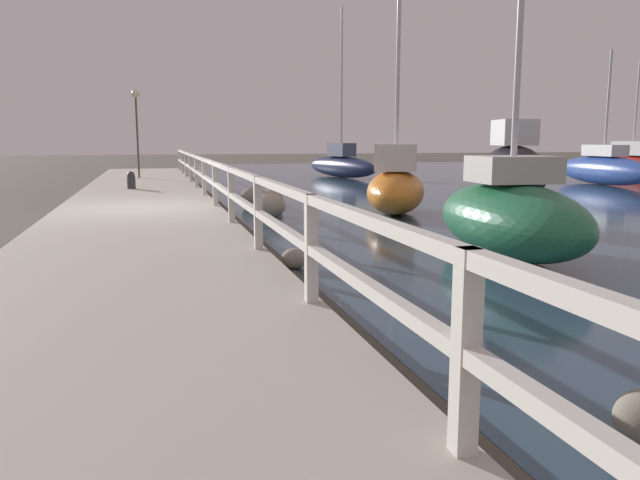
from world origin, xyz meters
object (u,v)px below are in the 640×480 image
sailboat_blue (603,168)px  sailboat_navy (341,164)px  sailboat_orange (396,186)px  dock_lamp (136,110)px  sailboat_black (513,168)px  sailboat_red (632,162)px  sailboat_green (511,216)px  mooring_bollard (131,180)px

sailboat_blue → sailboat_navy: (-8.12, 6.96, -0.03)m
sailboat_orange → sailboat_navy: (2.86, 13.54, -0.05)m
dock_lamp → sailboat_orange: (5.78, -10.29, -2.10)m
sailboat_black → sailboat_red: (12.97, 10.12, -0.28)m
sailboat_orange → sailboat_green: (-0.47, -5.48, -0.03)m
sailboat_blue → dock_lamp: bearing=172.4°
mooring_bollard → sailboat_black: (10.27, -2.94, 0.34)m
mooring_bollard → sailboat_green: 11.91m
sailboat_navy → sailboat_red: (14.47, -1.24, 0.03)m
sailboat_black → sailboat_red: sailboat_black is taller
sailboat_green → sailboat_navy: (3.32, 19.02, -0.02)m
dock_lamp → sailboat_black: size_ratio=0.46×
dock_lamp → sailboat_navy: size_ratio=0.43×
mooring_bollard → sailboat_navy: (8.77, 8.42, 0.04)m
sailboat_black → sailboat_green: 9.06m
dock_lamp → sailboat_blue: size_ratio=0.55×
sailboat_black → sailboat_green: sailboat_black is taller
sailboat_black → sailboat_navy: (-1.50, 11.36, -0.30)m
sailboat_navy → mooring_bollard: bearing=-146.9°
sailboat_blue → sailboat_green: size_ratio=1.23×
mooring_bollard → sailboat_green: sailboat_green is taller
sailboat_orange → sailboat_navy: size_ratio=0.70×
sailboat_green → sailboat_red: sailboat_red is taller
sailboat_black → sailboat_red: 16.46m
mooring_bollard → sailboat_navy: sailboat_navy is taller
mooring_bollard → dock_lamp: 5.61m
sailboat_blue → sailboat_navy: bearing=144.3°
mooring_bollard → sailboat_green: (5.45, -10.60, 0.05)m
dock_lamp → sailboat_orange: bearing=-60.7°
sailboat_green → sailboat_navy: size_ratio=0.63×
dock_lamp → sailboat_black: sailboat_black is taller
sailboat_orange → sailboat_navy: sailboat_navy is taller
sailboat_black → dock_lamp: bearing=154.4°
sailboat_green → sailboat_black: bearing=63.0°
sailboat_blue → sailboat_red: size_ratio=1.05×
sailboat_black → sailboat_blue: 7.95m
sailboat_green → sailboat_red: size_ratio=0.86×
sailboat_orange → sailboat_black: size_ratio=0.76×
mooring_bollard → sailboat_red: 24.33m
dock_lamp → sailboat_blue: bearing=-12.5°
sailboat_orange → sailboat_red: sailboat_red is taller
sailboat_navy → sailboat_black: bearing=-93.3°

